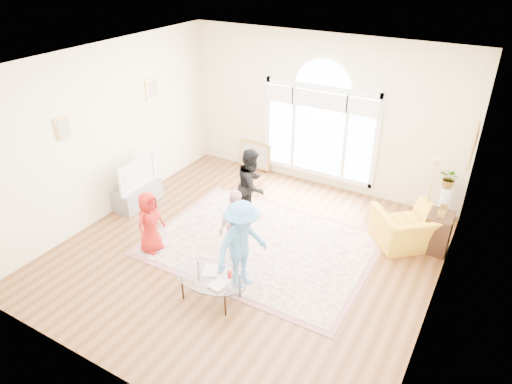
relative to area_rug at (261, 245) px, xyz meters
The scene contains 17 objects.
ground 0.31m from the area_rug, 112.60° to the right, with size 6.00×6.00×0.00m, color #583317.
room_shell 2.99m from the area_rug, 92.45° to the left, with size 6.00×6.00×6.00m.
area_rug is the anchor object (origin of this frame).
rug_border 0.00m from the area_rug, ahead, with size 3.80×2.80×0.01m, color #955B5F.
tv_console 2.88m from the area_rug, behind, with size 0.45×1.00×0.42m, color gray.
television 2.95m from the area_rug, behind, with size 0.17×1.05×0.61m.
coffee_table 1.59m from the area_rug, 89.05° to the right, with size 1.19×0.79×0.54m.
armchair 2.57m from the area_rug, 30.49° to the left, with size 1.05×0.92×0.69m, color gold.
side_cabinet 3.04m from the area_rug, 28.08° to the left, with size 0.40×0.50×0.70m, color black.
floor_lamp 3.24m from the area_rug, 37.47° to the left, with size 0.29×0.29×1.51m.
plant_pedestal 3.58m from the area_rug, 43.51° to the left, with size 0.20×0.20×0.70m, color white.
potted_plant 3.67m from the area_rug, 43.51° to the left, with size 0.35×0.31×0.39m, color #33722D.
leaning_picture 3.09m from the area_rug, 122.10° to the left, with size 0.80×0.05×0.62m, color tan.
child_red 1.96m from the area_rug, 145.89° to the right, with size 0.54×0.35×1.11m, color #A91915.
child_black 1.14m from the area_rug, 130.66° to the left, with size 0.70×0.54×1.44m, color black.
child_pink 0.82m from the area_rug, 114.41° to the right, with size 0.73×0.30×1.24m, color #F6B4BA.
child_blue 1.31m from the area_rug, 75.82° to the right, with size 0.94×0.54×1.46m, color #4989C9.
Camera 1 is at (3.33, -5.45, 4.71)m, focal length 32.00 mm.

